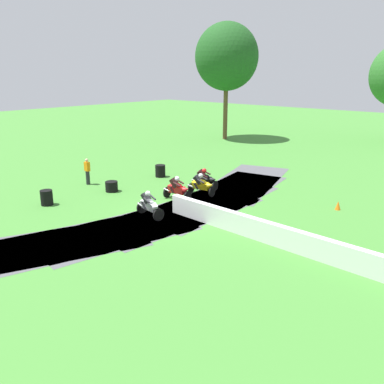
{
  "coord_description": "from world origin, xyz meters",
  "views": [
    {
      "loc": [
        13.03,
        -13.85,
        6.74
      ],
      "look_at": [
        -0.0,
        0.92,
        0.9
      ],
      "focal_mm": 38.17,
      "sensor_mm": 36.0,
      "label": 1
    }
  ],
  "objects_px": {
    "motorcycle_chase_red": "(177,189)",
    "tire_stack_mid_a": "(112,186)",
    "tire_stack_near": "(47,198)",
    "traffic_cone": "(338,206)",
    "motorcycle_lead_white": "(150,205)",
    "tire_stack_mid_b": "(160,171)",
    "motorcycle_trailing_yellow": "(201,185)",
    "track_marshal": "(87,172)",
    "motorcycle_fourth_black": "(205,179)"
  },
  "relations": [
    {
      "from": "motorcycle_chase_red",
      "to": "tire_stack_mid_a",
      "type": "bearing_deg",
      "value": -161.86
    },
    {
      "from": "tire_stack_near",
      "to": "traffic_cone",
      "type": "distance_m",
      "value": 15.03
    },
    {
      "from": "motorcycle_lead_white",
      "to": "tire_stack_mid_b",
      "type": "xyz_separation_m",
      "value": [
        -5.27,
        5.86,
        -0.25
      ]
    },
    {
      "from": "motorcycle_chase_red",
      "to": "motorcycle_trailing_yellow",
      "type": "distance_m",
      "value": 1.59
    },
    {
      "from": "motorcycle_lead_white",
      "to": "tire_stack_mid_a",
      "type": "height_order",
      "value": "motorcycle_lead_white"
    },
    {
      "from": "tire_stack_near",
      "to": "track_marshal",
      "type": "height_order",
      "value": "track_marshal"
    },
    {
      "from": "motorcycle_chase_red",
      "to": "motorcycle_trailing_yellow",
      "type": "relative_size",
      "value": 1.0
    },
    {
      "from": "motorcycle_trailing_yellow",
      "to": "tire_stack_mid_b",
      "type": "xyz_separation_m",
      "value": [
        -4.78,
        1.44,
        -0.23
      ]
    },
    {
      "from": "motorcycle_lead_white",
      "to": "motorcycle_fourth_black",
      "type": "xyz_separation_m",
      "value": [
        -1.14,
        5.51,
        -0.03
      ]
    },
    {
      "from": "traffic_cone",
      "to": "motorcycle_trailing_yellow",
      "type": "bearing_deg",
      "value": -158.51
    },
    {
      "from": "motorcycle_chase_red",
      "to": "traffic_cone",
      "type": "bearing_deg",
      "value": 30.34
    },
    {
      "from": "tire_stack_mid_a",
      "to": "track_marshal",
      "type": "xyz_separation_m",
      "value": [
        -2.34,
        0.0,
        0.52
      ]
    },
    {
      "from": "motorcycle_chase_red",
      "to": "tire_stack_mid_b",
      "type": "bearing_deg",
      "value": 145.78
    },
    {
      "from": "motorcycle_lead_white",
      "to": "tire_stack_mid_b",
      "type": "distance_m",
      "value": 7.89
    },
    {
      "from": "tire_stack_mid_a",
      "to": "track_marshal",
      "type": "relative_size",
      "value": 0.44
    },
    {
      "from": "tire_stack_near",
      "to": "tire_stack_mid_a",
      "type": "xyz_separation_m",
      "value": [
        0.53,
        3.81,
        -0.1
      ]
    },
    {
      "from": "tire_stack_mid_b",
      "to": "track_marshal",
      "type": "xyz_separation_m",
      "value": [
        -2.0,
        -4.3,
        0.42
      ]
    },
    {
      "from": "motorcycle_chase_red",
      "to": "tire_stack_mid_a",
      "type": "relative_size",
      "value": 2.34
    },
    {
      "from": "track_marshal",
      "to": "tire_stack_near",
      "type": "bearing_deg",
      "value": -64.61
    },
    {
      "from": "motorcycle_trailing_yellow",
      "to": "tire_stack_mid_a",
      "type": "relative_size",
      "value": 2.35
    },
    {
      "from": "motorcycle_chase_red",
      "to": "track_marshal",
      "type": "distance_m",
      "value": 6.51
    },
    {
      "from": "motorcycle_fourth_black",
      "to": "tire_stack_mid_b",
      "type": "height_order",
      "value": "motorcycle_fourth_black"
    },
    {
      "from": "motorcycle_fourth_black",
      "to": "track_marshal",
      "type": "distance_m",
      "value": 7.3
    },
    {
      "from": "tire_stack_near",
      "to": "tire_stack_mid_a",
      "type": "distance_m",
      "value": 3.85
    },
    {
      "from": "motorcycle_chase_red",
      "to": "tire_stack_mid_a",
      "type": "xyz_separation_m",
      "value": [
        -4.04,
        -1.32,
        -0.36
      ]
    },
    {
      "from": "track_marshal",
      "to": "traffic_cone",
      "type": "relative_size",
      "value": 3.7
    },
    {
      "from": "motorcycle_fourth_black",
      "to": "motorcycle_trailing_yellow",
      "type": "bearing_deg",
      "value": -59.34
    },
    {
      "from": "tire_stack_mid_a",
      "to": "tire_stack_mid_b",
      "type": "bearing_deg",
      "value": 94.53
    },
    {
      "from": "motorcycle_lead_white",
      "to": "track_marshal",
      "type": "relative_size",
      "value": 1.05
    },
    {
      "from": "tire_stack_mid_b",
      "to": "track_marshal",
      "type": "distance_m",
      "value": 4.76
    },
    {
      "from": "track_marshal",
      "to": "motorcycle_trailing_yellow",
      "type": "bearing_deg",
      "value": 22.85
    },
    {
      "from": "motorcycle_fourth_black",
      "to": "tire_stack_mid_b",
      "type": "bearing_deg",
      "value": 175.1
    },
    {
      "from": "motorcycle_lead_white",
      "to": "traffic_cone",
      "type": "bearing_deg",
      "value": 48.41
    },
    {
      "from": "motorcycle_chase_red",
      "to": "motorcycle_fourth_black",
      "type": "height_order",
      "value": "motorcycle_chase_red"
    },
    {
      "from": "tire_stack_near",
      "to": "tire_stack_mid_a",
      "type": "bearing_deg",
      "value": 82.1
    },
    {
      "from": "motorcycle_fourth_black",
      "to": "track_marshal",
      "type": "height_order",
      "value": "track_marshal"
    },
    {
      "from": "motorcycle_chase_red",
      "to": "motorcycle_fourth_black",
      "type": "distance_m",
      "value": 2.63
    },
    {
      "from": "tire_stack_near",
      "to": "tire_stack_mid_b",
      "type": "distance_m",
      "value": 8.11
    },
    {
      "from": "motorcycle_trailing_yellow",
      "to": "motorcycle_fourth_black",
      "type": "height_order",
      "value": "motorcycle_trailing_yellow"
    },
    {
      "from": "motorcycle_chase_red",
      "to": "tire_stack_mid_b",
      "type": "height_order",
      "value": "motorcycle_chase_red"
    },
    {
      "from": "motorcycle_chase_red",
      "to": "traffic_cone",
      "type": "height_order",
      "value": "motorcycle_chase_red"
    },
    {
      "from": "motorcycle_fourth_black",
      "to": "tire_stack_near",
      "type": "distance_m",
      "value": 8.88
    },
    {
      "from": "motorcycle_trailing_yellow",
      "to": "tire_stack_mid_a",
      "type": "height_order",
      "value": "motorcycle_trailing_yellow"
    },
    {
      "from": "motorcycle_lead_white",
      "to": "motorcycle_fourth_black",
      "type": "distance_m",
      "value": 5.62
    },
    {
      "from": "tire_stack_mid_b",
      "to": "traffic_cone",
      "type": "relative_size",
      "value": 1.82
    },
    {
      "from": "motorcycle_lead_white",
      "to": "motorcycle_trailing_yellow",
      "type": "xyz_separation_m",
      "value": [
        -0.49,
        4.42,
        -0.02
      ]
    },
    {
      "from": "tire_stack_mid_a",
      "to": "track_marshal",
      "type": "distance_m",
      "value": 2.4
    },
    {
      "from": "motorcycle_trailing_yellow",
      "to": "track_marshal",
      "type": "relative_size",
      "value": 1.04
    },
    {
      "from": "motorcycle_trailing_yellow",
      "to": "traffic_cone",
      "type": "relative_size",
      "value": 3.84
    },
    {
      "from": "motorcycle_lead_white",
      "to": "motorcycle_chase_red",
      "type": "relative_size",
      "value": 1.01
    }
  ]
}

